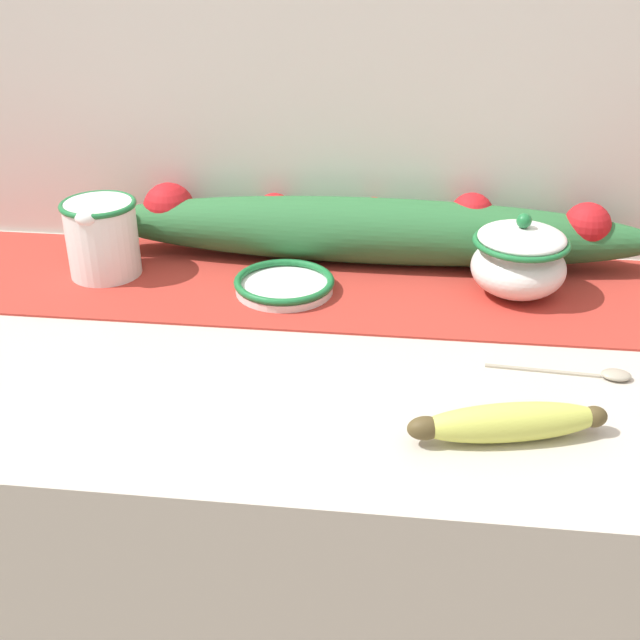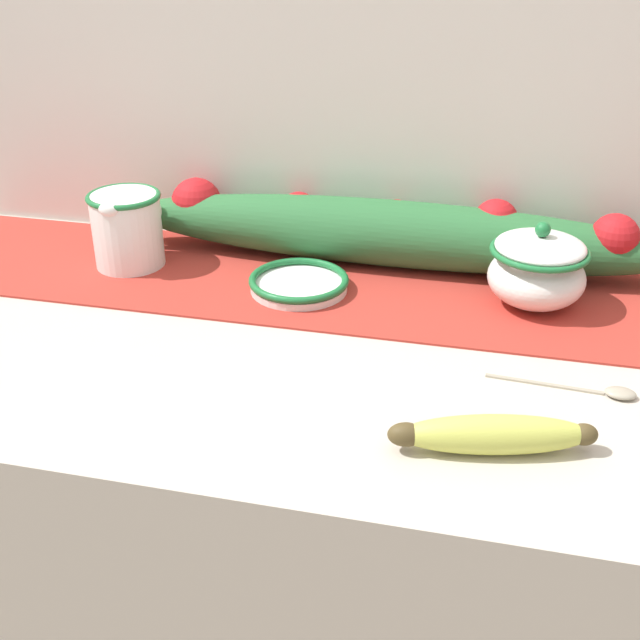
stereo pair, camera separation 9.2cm
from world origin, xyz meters
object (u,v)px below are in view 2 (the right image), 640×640
Objects in this scene: banana at (493,434)px; small_dish at (299,283)px; sugar_bowl at (537,269)px; spoon at (607,392)px; cream_pitcher at (127,227)px.

small_dish is at bearing 132.02° from banana.
sugar_bowl is at bearing 5.16° from small_dish.
sugar_bowl is at bearing 83.20° from banana.
spoon is (0.12, 0.13, -0.02)m from banana.
spoon is at bearing -23.80° from small_dish.
sugar_bowl reaches higher than small_dish.
cream_pitcher is 0.77× the size of spoon.
small_dish is 0.85× the size of spoon.
banana is (-0.04, -0.33, -0.03)m from sugar_bowl.
sugar_bowl is 0.34m from banana.
sugar_bowl is 0.32m from small_dish.
banana is at bearing -47.98° from small_dish.
small_dish is 0.43m from spoon.
sugar_bowl is 0.22m from spoon.
banana is 0.18m from spoon.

